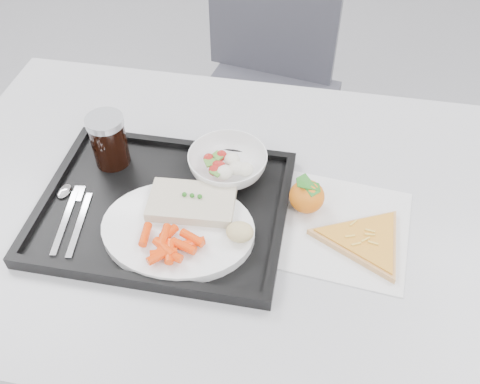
# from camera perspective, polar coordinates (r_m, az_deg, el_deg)

# --- Properties ---
(table) EXTENTS (1.20, 0.80, 0.75)m
(table) POSITION_cam_1_polar(r_m,az_deg,el_deg) (1.06, -0.57, -3.71)
(table) COLOR #B7B7B9
(table) RESTS_ON ground
(chair) EXTENTS (0.49, 0.49, 0.93)m
(chair) POSITION_cam_1_polar(r_m,az_deg,el_deg) (1.73, 2.78, 12.67)
(chair) COLOR #3A3A43
(chair) RESTS_ON ground
(tray) EXTENTS (0.45, 0.35, 0.03)m
(tray) POSITION_cam_1_polar(r_m,az_deg,el_deg) (1.00, -8.10, -1.69)
(tray) COLOR black
(tray) RESTS_ON table
(dinner_plate) EXTENTS (0.27, 0.27, 0.02)m
(dinner_plate) POSITION_cam_1_polar(r_m,az_deg,el_deg) (0.94, -6.61, -4.01)
(dinner_plate) COLOR white
(dinner_plate) RESTS_ON tray
(fish_fillet) EXTENTS (0.16, 0.10, 0.03)m
(fish_fillet) POSITION_cam_1_polar(r_m,az_deg,el_deg) (0.96, -5.16, -1.11)
(fish_fillet) COLOR beige
(fish_fillet) RESTS_ON dinner_plate
(bread_roll) EXTENTS (0.06, 0.05, 0.03)m
(bread_roll) POSITION_cam_1_polar(r_m,az_deg,el_deg) (0.90, -0.02, -4.28)
(bread_roll) COLOR #EDBD88
(bread_roll) RESTS_ON dinner_plate
(salad_bowl) EXTENTS (0.15, 0.15, 0.05)m
(salad_bowl) POSITION_cam_1_polar(r_m,az_deg,el_deg) (1.03, -1.32, 3.02)
(salad_bowl) COLOR white
(salad_bowl) RESTS_ON tray
(cola_glass) EXTENTS (0.07, 0.07, 0.11)m
(cola_glass) POSITION_cam_1_polar(r_m,az_deg,el_deg) (1.06, -13.84, 5.44)
(cola_glass) COLOR black
(cola_glass) RESTS_ON tray
(cutlery) EXTENTS (0.09, 0.17, 0.01)m
(cutlery) POSITION_cam_1_polar(r_m,az_deg,el_deg) (1.02, -17.68, -1.79)
(cutlery) COLOR silver
(cutlery) RESTS_ON tray
(napkin) EXTENTS (0.27, 0.26, 0.00)m
(napkin) POSITION_cam_1_polar(r_m,az_deg,el_deg) (0.98, 10.34, -3.71)
(napkin) COLOR silver
(napkin) RESTS_ON table
(tangerine) EXTENTS (0.08, 0.08, 0.07)m
(tangerine) POSITION_cam_1_polar(r_m,az_deg,el_deg) (0.98, 7.14, -0.46)
(tangerine) COLOR #FFAE17
(tangerine) RESTS_ON napkin
(pizza_slice) EXTENTS (0.21, 0.21, 0.02)m
(pizza_slice) POSITION_cam_1_polar(r_m,az_deg,el_deg) (0.96, 13.24, -5.04)
(pizza_slice) COLOR tan
(pizza_slice) RESTS_ON napkin
(carrot_pile) EXTENTS (0.11, 0.09, 0.02)m
(carrot_pile) POSITION_cam_1_polar(r_m,az_deg,el_deg) (0.89, -7.51, -5.62)
(carrot_pile) COLOR #F53D08
(carrot_pile) RESTS_ON dinner_plate
(salad_contents) EXTENTS (0.10, 0.07, 0.02)m
(salad_contents) POSITION_cam_1_polar(r_m,az_deg,el_deg) (1.01, -1.35, 2.71)
(salad_contents) COLOR #A71C17
(salad_contents) RESTS_ON salad_bowl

